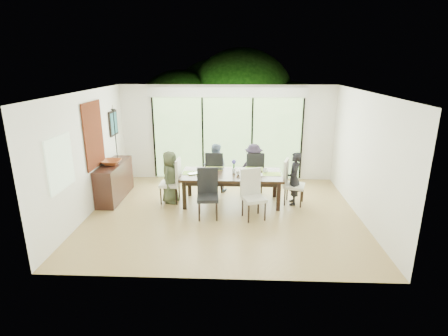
{
  "coord_description": "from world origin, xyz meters",
  "views": [
    {
      "loc": [
        0.32,
        -7.26,
        3.29
      ],
      "look_at": [
        0.0,
        0.25,
        1.0
      ],
      "focal_mm": 28.0,
      "sensor_mm": 36.0,
      "label": 1
    }
  ],
  "objects_px": {
    "chair_far_right": "(253,171)",
    "chair_near_left": "(208,194)",
    "chair_far_left": "(215,171)",
    "cup_c": "(265,171)",
    "person_far_left": "(215,167)",
    "cup_b": "(238,173)",
    "chair_left_end": "(170,181)",
    "vase": "(234,171)",
    "cup_a": "(203,169)",
    "person_far_right": "(253,168)",
    "sideboard": "(114,181)",
    "table_top": "(232,175)",
    "chair_near_right": "(254,195)",
    "person_right_end": "(294,179)",
    "bowl": "(111,162)",
    "laptop": "(196,174)",
    "person_left_end": "(170,177)",
    "chair_right_end": "(295,182)"
  },
  "relations": [
    {
      "from": "person_right_end",
      "to": "cup_b",
      "type": "bearing_deg",
      "value": -81.61
    },
    {
      "from": "cup_a",
      "to": "chair_far_right",
      "type": "bearing_deg",
      "value": 29.25
    },
    {
      "from": "person_far_right",
      "to": "sideboard",
      "type": "distance_m",
      "value": 3.54
    },
    {
      "from": "chair_far_left",
      "to": "cup_c",
      "type": "xyz_separation_m",
      "value": [
        1.25,
        -0.75,
        0.25
      ]
    },
    {
      "from": "chair_right_end",
      "to": "sideboard",
      "type": "bearing_deg",
      "value": 103.65
    },
    {
      "from": "chair_right_end",
      "to": "bowl",
      "type": "height_order",
      "value": "chair_right_end"
    },
    {
      "from": "person_right_end",
      "to": "cup_b",
      "type": "relative_size",
      "value": 12.9
    },
    {
      "from": "chair_near_right",
      "to": "person_left_end",
      "type": "xyz_separation_m",
      "value": [
        -1.98,
        0.87,
        0.09
      ]
    },
    {
      "from": "vase",
      "to": "laptop",
      "type": "distance_m",
      "value": 0.91
    },
    {
      "from": "person_right_end",
      "to": "cup_c",
      "type": "height_order",
      "value": "person_right_end"
    },
    {
      "from": "cup_c",
      "to": "cup_b",
      "type": "bearing_deg",
      "value": -162.9
    },
    {
      "from": "chair_left_end",
      "to": "cup_a",
      "type": "xyz_separation_m",
      "value": [
        0.8,
        0.15,
        0.25
      ]
    },
    {
      "from": "table_top",
      "to": "cup_c",
      "type": "relative_size",
      "value": 19.35
    },
    {
      "from": "chair_far_left",
      "to": "bowl",
      "type": "height_order",
      "value": "chair_far_left"
    },
    {
      "from": "chair_near_right",
      "to": "vase",
      "type": "bearing_deg",
      "value": 96.26
    },
    {
      "from": "chair_near_right",
      "to": "laptop",
      "type": "height_order",
      "value": "chair_near_right"
    },
    {
      "from": "chair_right_end",
      "to": "chair_near_right",
      "type": "height_order",
      "value": "same"
    },
    {
      "from": "chair_near_right",
      "to": "person_far_left",
      "type": "relative_size",
      "value": 0.85
    },
    {
      "from": "chair_far_right",
      "to": "bowl",
      "type": "bearing_deg",
      "value": 2.53
    },
    {
      "from": "table_top",
      "to": "person_right_end",
      "type": "bearing_deg",
      "value": 0.0
    },
    {
      "from": "chair_right_end",
      "to": "cup_c",
      "type": "relative_size",
      "value": 8.87
    },
    {
      "from": "bowl",
      "to": "chair_left_end",
      "type": "bearing_deg",
      "value": -3.85
    },
    {
      "from": "chair_left_end",
      "to": "person_left_end",
      "type": "bearing_deg",
      "value": 90.55
    },
    {
      "from": "person_far_right",
      "to": "laptop",
      "type": "distance_m",
      "value": 1.68
    },
    {
      "from": "person_right_end",
      "to": "table_top",
      "type": "bearing_deg",
      "value": -85.91
    },
    {
      "from": "person_far_left",
      "to": "cup_a",
      "type": "distance_m",
      "value": 0.74
    },
    {
      "from": "chair_far_right",
      "to": "chair_near_left",
      "type": "distance_m",
      "value": 2.02
    },
    {
      "from": "chair_right_end",
      "to": "laptop",
      "type": "relative_size",
      "value": 3.33
    },
    {
      "from": "chair_left_end",
      "to": "vase",
      "type": "relative_size",
      "value": 9.17
    },
    {
      "from": "vase",
      "to": "table_top",
      "type": "bearing_deg",
      "value": -135.0
    },
    {
      "from": "table_top",
      "to": "person_far_right",
      "type": "bearing_deg",
      "value": 56.47
    },
    {
      "from": "chair_near_right",
      "to": "chair_far_right",
      "type": "bearing_deg",
      "value": 68.53
    },
    {
      "from": "table_top",
      "to": "chair_near_right",
      "type": "height_order",
      "value": "chair_near_right"
    },
    {
      "from": "person_far_left",
      "to": "cup_c",
      "type": "xyz_separation_m",
      "value": [
        1.25,
        -0.73,
        0.15
      ]
    },
    {
      "from": "sideboard",
      "to": "person_left_end",
      "type": "bearing_deg",
      "value": -7.71
    },
    {
      "from": "chair_near_right",
      "to": "chair_left_end",
      "type": "bearing_deg",
      "value": 136.68
    },
    {
      "from": "person_right_end",
      "to": "vase",
      "type": "xyz_separation_m",
      "value": [
        -1.43,
        0.05,
        0.16
      ]
    },
    {
      "from": "vase",
      "to": "laptop",
      "type": "xyz_separation_m",
      "value": [
        -0.9,
        -0.15,
        -0.05
      ]
    },
    {
      "from": "chair_near_right",
      "to": "cup_a",
      "type": "height_order",
      "value": "chair_near_right"
    },
    {
      "from": "person_far_left",
      "to": "cup_b",
      "type": "height_order",
      "value": "person_far_left"
    },
    {
      "from": "chair_left_end",
      "to": "chair_near_right",
      "type": "distance_m",
      "value": 2.18
    },
    {
      "from": "person_far_left",
      "to": "laptop",
      "type": "relative_size",
      "value": 3.91
    },
    {
      "from": "cup_b",
      "to": "cup_a",
      "type": "bearing_deg",
      "value": 163.61
    },
    {
      "from": "chair_near_right",
      "to": "chair_far_left",
      "type": "bearing_deg",
      "value": 99.11
    },
    {
      "from": "vase",
      "to": "chair_left_end",
      "type": "bearing_deg",
      "value": -178.15
    },
    {
      "from": "chair_near_left",
      "to": "vase",
      "type": "distance_m",
      "value": 1.1
    },
    {
      "from": "chair_right_end",
      "to": "person_left_end",
      "type": "xyz_separation_m",
      "value": [
        -2.98,
        0.0,
        0.09
      ]
    },
    {
      "from": "table_top",
      "to": "vase",
      "type": "height_order",
      "value": "vase"
    },
    {
      "from": "person_far_right",
      "to": "chair_far_left",
      "type": "bearing_deg",
      "value": 6.15
    },
    {
      "from": "chair_far_left",
      "to": "cup_c",
      "type": "relative_size",
      "value": 8.87
    }
  ]
}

